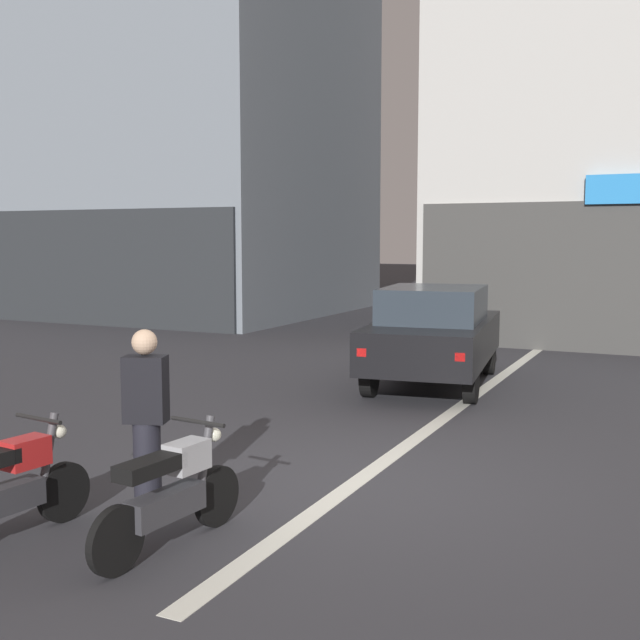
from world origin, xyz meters
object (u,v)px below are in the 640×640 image
(car_black_crossing_near, at_px, (434,332))
(person_by_motorcycles, at_px, (146,423))
(motorcycle_silver_row_left_mid, at_px, (171,492))
(motorcycle_red_row_leftmost, at_px, (6,487))

(car_black_crossing_near, height_order, person_by_motorcycles, person_by_motorcycles)
(person_by_motorcycles, bearing_deg, motorcycle_silver_row_left_mid, -37.57)
(car_black_crossing_near, height_order, motorcycle_silver_row_left_mid, car_black_crossing_near)
(motorcycle_red_row_leftmost, distance_m, motorcycle_silver_row_left_mid, 1.35)
(car_black_crossing_near, xyz_separation_m, person_by_motorcycles, (-0.40, -7.02, -0.03))
(person_by_motorcycles, bearing_deg, motorcycle_red_row_leftmost, -126.08)
(motorcycle_red_row_leftmost, xyz_separation_m, person_by_motorcycles, (0.68, 0.93, 0.40))
(motorcycle_red_row_leftmost, relative_size, motorcycle_silver_row_left_mid, 1.00)
(motorcycle_red_row_leftmost, bearing_deg, motorcycle_silver_row_left_mid, 20.92)
(motorcycle_silver_row_left_mid, relative_size, person_by_motorcycles, 1.00)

